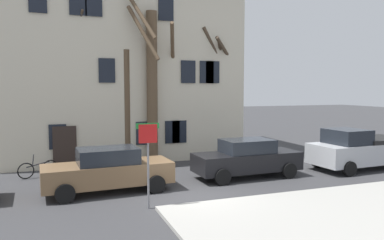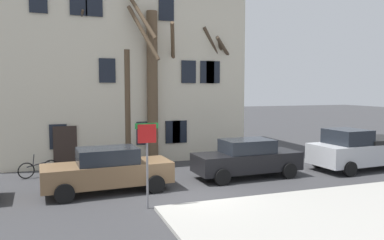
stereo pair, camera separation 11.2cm
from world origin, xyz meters
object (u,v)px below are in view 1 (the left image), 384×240
Objects in this scene: tree_bare_near at (60,89)px; tree_bare_end at (210,95)px; building_main at (115,60)px; pickup_truck_silver at (360,149)px; car_black_sedan at (247,158)px; tree_bare_far at (152,81)px; tree_bare_mid at (127,103)px; car_brown_sedan at (108,170)px; bicycle_leaning at (38,169)px; street_sign_pole at (148,149)px.

tree_bare_near is 1.06× the size of tree_bare_end.
building_main reaches higher than pickup_truck_silver.
tree_bare_far is at bearing 127.26° from car_black_sedan.
car_black_sedan is 6.03m from pickup_truck_silver.
tree_bare_near reaches higher than car_black_sedan.
pickup_truck_silver is (6.02, -0.30, 0.11)m from car_black_sedan.
tree_bare_mid is (-0.02, -4.05, -2.52)m from building_main.
pickup_truck_silver is at bearing -21.96° from tree_bare_near.
building_main reaches higher than tree_bare_end.
tree_bare_mid is 1.23× the size of car_black_sedan.
car_brown_sedan is 4.37m from bicycle_leaning.
tree_bare_far is at bearing 57.85° from car_brown_sedan.
car_black_sedan is 0.92× the size of pickup_truck_silver.
tree_bare_end is 8.33m from pickup_truck_silver.
car_black_sedan is 2.87× the size of bicycle_leaning.
tree_bare_near is at bearing 145.75° from car_black_sedan.
car_brown_sedan is 12.09m from pickup_truck_silver.
street_sign_pole is at bearing -151.39° from car_black_sedan.
car_brown_sedan is 1.02× the size of car_black_sedan.
pickup_truck_silver is (12.09, 0.03, 0.11)m from car_brown_sedan.
bicycle_leaning is (-14.69, 3.45, -0.59)m from pickup_truck_silver.
car_brown_sedan is at bearing -176.93° from car_black_sedan.
building_main is at bearing 89.74° from tree_bare_mid.
building_main reaches higher than tree_bare_far.
tree_bare_mid is at bearing -174.61° from tree_bare_end.
building_main is 12.22m from street_sign_pole.
pickup_truck_silver is (10.40, -9.14, -4.71)m from building_main.
tree_bare_end is 5.93m from car_black_sedan.
tree_bare_mid is 7.71m from street_sign_pole.
tree_bare_end is at bearing -37.03° from building_main.
tree_bare_near is 8.06m from tree_bare_end.
bicycle_leaning is (-1.01, -2.07, -3.53)m from tree_bare_near.
tree_bare_end is at bearing 85.79° from car_black_sedan.
car_brown_sedan is at bearing -139.19° from tree_bare_end.
pickup_truck_silver is 11.44m from street_sign_pole.
building_main is at bearing 86.45° from street_sign_pole.
car_black_sedan is (3.21, -4.22, -3.45)m from tree_bare_far.
tree_bare_end is at bearing 0.24° from tree_bare_near.
tree_bare_end reaches higher than bicycle_leaning.
tree_bare_mid is at bearing -90.26° from building_main.
pickup_truck_silver is at bearing -13.21° from bicycle_leaning.
tree_bare_near is (-3.28, -3.63, -1.77)m from building_main.
tree_bare_near is at bearing 172.72° from tree_bare_mid.
tree_bare_near is 4.58m from tree_bare_far.
bicycle_leaning is (-5.46, -1.07, -3.92)m from tree_bare_far.
tree_bare_far is 1.79× the size of car_black_sedan.
building_main reaches higher than tree_bare_mid.
car_black_sedan is (-0.39, -5.25, -2.72)m from tree_bare_end.
tree_bare_near is at bearing 63.92° from bicycle_leaning.
tree_bare_end is at bearing 13.06° from bicycle_leaning.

